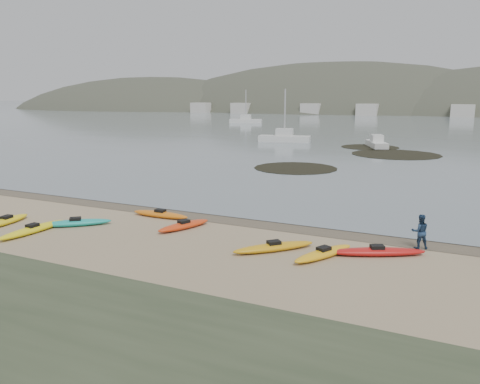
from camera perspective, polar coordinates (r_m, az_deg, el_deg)
The scene contains 8 objects.
ground at distance 25.85m, azimuth 0.00°, elevation -3.26°, with size 600.00×600.00×0.00m, color tan.
wet_sand at distance 25.59m, azimuth -0.29°, elevation -3.41°, with size 60.00×60.00×0.00m, color brown.
water at distance 322.83m, azimuth 23.79°, elevation 9.47°, with size 1200.00×1200.00×0.00m, color slate.
kayaks at distance 22.88m, azimuth -7.91°, elevation -4.91°, with size 21.08×7.55×0.34m.
person_east at distance 22.17m, azimuth 21.09°, elevation -4.51°, with size 0.75×0.59×1.55m, color navy.
kelp_mats at distance 54.98m, azimuth 15.00°, elevation 4.32°, with size 15.97×29.15×0.04m.
moored_boats at distance 96.29m, azimuth 21.92°, elevation 7.16°, with size 89.98×78.36×1.24m.
far_town at distance 167.71m, azimuth 24.05°, elevation 9.04°, with size 199.00×5.00×4.00m.
Camera 1 is at (10.70, -22.58, 6.64)m, focal length 35.00 mm.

